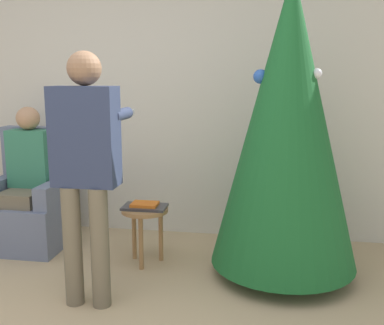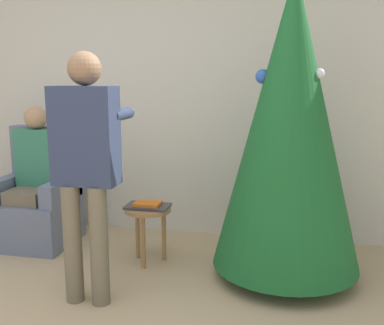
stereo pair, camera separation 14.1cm
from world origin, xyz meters
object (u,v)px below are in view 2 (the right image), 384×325
christmas_tree (290,123)px  side_stool (148,217)px  armchair (39,204)px  person_standing (86,156)px  person_seated (35,171)px

christmas_tree → side_stool: size_ratio=4.84×
christmas_tree → armchair: size_ratio=2.13×
armchair → side_stool: size_ratio=2.27×
person_standing → christmas_tree: bearing=25.9°
person_seated → side_stool: person_seated is taller
christmas_tree → person_standing: bearing=-154.1°
armchair → person_standing: (0.91, -0.90, 0.62)m
side_stool → person_seated: bearing=169.3°
person_standing → side_stool: bearing=73.5°
christmas_tree → side_stool: 1.33m
christmas_tree → person_seated: bearing=173.5°
christmas_tree → armchair: (-2.18, 0.28, -0.80)m
person_seated → person_standing: 1.29m
armchair → person_seated: 0.31m
christmas_tree → person_standing: size_ratio=1.35×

